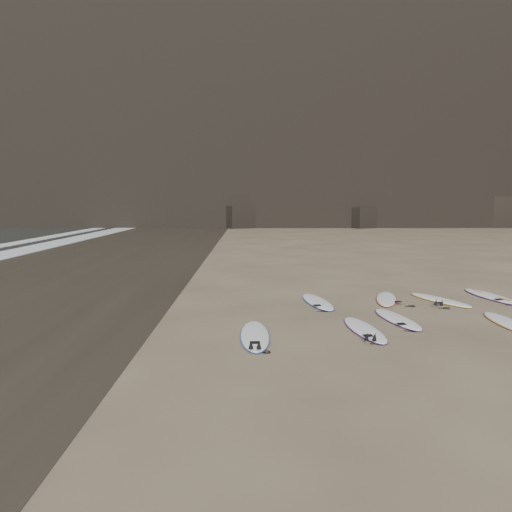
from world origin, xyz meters
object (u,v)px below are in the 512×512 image
at_px(surfboard_3, 508,323).
at_px(surfboard_2, 397,319).
at_px(surfboard_8, 490,296).
at_px(surfboard_0, 255,335).
at_px(surfboard_7, 440,300).
at_px(surfboard_1, 364,329).
at_px(surfboard_5, 317,301).
at_px(surfboard_6, 386,299).

bearing_deg(surfboard_3, surfboard_2, 171.84).
xyz_separation_m(surfboard_2, surfboard_8, (3.87, 3.01, 0.00)).
bearing_deg(surfboard_0, surfboard_7, 34.20).
bearing_deg(surfboard_2, surfboard_1, -144.64).
height_order(surfboard_5, surfboard_8, surfboard_8).
height_order(surfboard_3, surfboard_5, surfboard_5).
xyz_separation_m(surfboard_0, surfboard_7, (5.71, 3.97, -0.00)).
distance_m(surfboard_1, surfboard_2, 1.50).
xyz_separation_m(surfboard_1, surfboard_2, (1.09, 1.04, -0.00)).
relative_size(surfboard_2, surfboard_6, 1.01).
relative_size(surfboard_1, surfboard_8, 0.91).
distance_m(surfboard_7, surfboard_8, 1.91).
distance_m(surfboard_3, surfboard_5, 5.13).
bearing_deg(surfboard_3, surfboard_7, 103.24).
height_order(surfboard_0, surfboard_8, surfboard_8).
xyz_separation_m(surfboard_1, surfboard_6, (1.54, 3.68, -0.00)).
bearing_deg(surfboard_2, surfboard_5, 119.85).
height_order(surfboard_7, surfboard_8, surfboard_8).
bearing_deg(surfboard_6, surfboard_1, -97.48).
relative_size(surfboard_3, surfboard_8, 0.88).
xyz_separation_m(surfboard_0, surfboard_3, (6.30, 1.06, -0.00)).
xyz_separation_m(surfboard_0, surfboard_1, (2.58, 0.48, -0.00)).
distance_m(surfboard_0, surfboard_6, 5.85).
bearing_deg(surfboard_8, surfboard_3, -116.71).
xyz_separation_m(surfboard_5, surfboard_6, (2.19, 0.43, -0.00)).
bearing_deg(surfboard_5, surfboard_6, 2.55).
bearing_deg(surfboard_0, surfboard_1, 9.94).
xyz_separation_m(surfboard_6, surfboard_8, (3.42, 0.37, 0.01)).
height_order(surfboard_6, surfboard_7, surfboard_7).
bearing_deg(surfboard_8, surfboard_7, -170.18).
relative_size(surfboard_3, surfboard_7, 0.97).
bearing_deg(surfboard_7, surfboard_2, -152.10).
height_order(surfboard_0, surfboard_2, surfboard_0).
height_order(surfboard_0, surfboard_1, surfboard_0).
bearing_deg(surfboard_0, surfboard_2, 21.87).
relative_size(surfboard_0, surfboard_1, 1.07).
distance_m(surfboard_2, surfboard_3, 2.67).
distance_m(surfboard_1, surfboard_7, 4.69).
height_order(surfboard_3, surfboard_6, same).
distance_m(surfboard_1, surfboard_5, 3.32).
relative_size(surfboard_1, surfboard_3, 1.03).
bearing_deg(surfboard_1, surfboard_7, 41.90).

